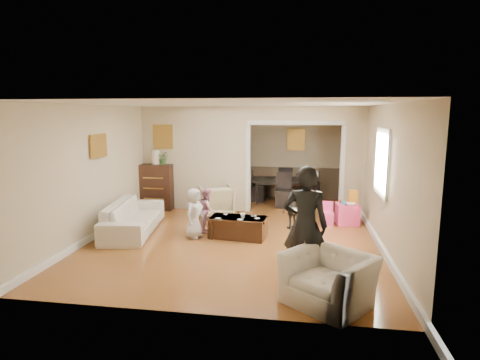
% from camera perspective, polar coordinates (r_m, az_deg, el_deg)
% --- Properties ---
extents(floor, '(7.00, 7.00, 0.00)m').
position_cam_1_polar(floor, '(8.35, -0.21, -7.35)').
color(floor, '#A4622A').
rests_on(floor, ground).
extents(partition_left, '(2.75, 0.18, 2.60)m').
position_cam_1_polar(partition_left, '(10.10, -6.33, 3.10)').
color(partition_left, '#C3B18F').
rests_on(partition_left, ground).
extents(partition_right, '(0.55, 0.18, 2.60)m').
position_cam_1_polar(partition_right, '(9.82, 15.92, 2.61)').
color(partition_right, '#C3B18F').
rests_on(partition_right, ground).
extents(partition_header, '(2.22, 0.18, 0.35)m').
position_cam_1_polar(partition_header, '(9.68, 8.02, 9.46)').
color(partition_header, '#C3B18F').
rests_on(partition_header, partition_right).
extents(window_pane, '(0.03, 0.95, 1.10)m').
position_cam_1_polar(window_pane, '(7.68, 19.85, 2.42)').
color(window_pane, white).
rests_on(window_pane, ground).
extents(framed_art_partition, '(0.45, 0.03, 0.55)m').
position_cam_1_polar(framed_art_partition, '(10.21, -11.04, 6.15)').
color(framed_art_partition, brown).
rests_on(framed_art_partition, partition_left).
extents(framed_art_sofa_wall, '(0.03, 0.55, 0.40)m').
position_cam_1_polar(framed_art_sofa_wall, '(8.32, -19.74, 4.67)').
color(framed_art_sofa_wall, brown).
extents(framed_art_alcove, '(0.45, 0.03, 0.55)m').
position_cam_1_polar(framed_art_alcove, '(11.35, 8.08, 5.80)').
color(framed_art_alcove, brown).
extents(sofa, '(1.18, 2.29, 0.64)m').
position_cam_1_polar(sofa, '(8.50, -15.10, -5.14)').
color(sofa, '#F0E5CF').
rests_on(sofa, ground).
extents(armchair_back, '(1.03, 1.04, 0.74)m').
position_cam_1_polar(armchair_back, '(9.50, -3.48, -2.97)').
color(armchair_back, '#BFB285').
rests_on(armchair_back, ground).
extents(armchair_front, '(1.36, 1.33, 0.66)m').
position_cam_1_polar(armchair_front, '(5.35, 12.71, -13.78)').
color(armchair_front, '#F0E5CF').
rests_on(armchair_front, ground).
extents(dresser, '(0.84, 0.47, 1.16)m').
position_cam_1_polar(dresser, '(10.33, -11.90, -0.94)').
color(dresser, black).
rests_on(dresser, ground).
extents(table_lamp, '(0.22, 0.22, 0.36)m').
position_cam_1_polar(table_lamp, '(10.23, -12.05, 3.25)').
color(table_lamp, beige).
rests_on(table_lamp, dresser).
extents(potted_plant, '(0.30, 0.26, 0.33)m').
position_cam_1_polar(potted_plant, '(10.16, -10.99, 3.15)').
color(potted_plant, '#446E30').
rests_on(potted_plant, dresser).
extents(coffee_table, '(1.16, 0.69, 0.41)m').
position_cam_1_polar(coffee_table, '(7.88, -0.27, -6.82)').
color(coffee_table, '#382211').
rests_on(coffee_table, ground).
extents(coffee_cup, '(0.11, 0.11, 0.09)m').
position_cam_1_polar(coffee_cup, '(7.75, 0.40, -5.16)').
color(coffee_cup, white).
rests_on(coffee_cup, coffee_table).
extents(play_table, '(0.51, 0.51, 0.45)m').
position_cam_1_polar(play_table, '(9.11, 15.21, -4.76)').
color(play_table, '#E83D79').
rests_on(play_table, ground).
extents(cereal_box, '(0.21, 0.09, 0.30)m').
position_cam_1_polar(cereal_box, '(9.14, 16.00, -2.33)').
color(cereal_box, yellow).
rests_on(cereal_box, play_table).
extents(cyan_cup, '(0.08, 0.08, 0.08)m').
position_cam_1_polar(cyan_cup, '(8.99, 14.69, -3.18)').
color(cyan_cup, teal).
rests_on(cyan_cup, play_table).
extents(toy_block, '(0.10, 0.09, 0.05)m').
position_cam_1_polar(toy_block, '(9.16, 14.46, -3.04)').
color(toy_block, red).
rests_on(toy_block, play_table).
extents(play_bowl, '(0.22, 0.22, 0.05)m').
position_cam_1_polar(play_bowl, '(8.94, 15.69, -3.39)').
color(play_bowl, white).
rests_on(play_bowl, play_table).
extents(dining_table, '(1.97, 1.35, 0.63)m').
position_cam_1_polar(dining_table, '(11.03, 6.43, -1.52)').
color(dining_table, black).
rests_on(dining_table, ground).
extents(adult_person, '(0.68, 0.49, 1.73)m').
position_cam_1_polar(adult_person, '(5.69, 9.38, -6.55)').
color(adult_person, black).
rests_on(adult_person, ground).
extents(child_kneel_a, '(0.45, 0.56, 0.99)m').
position_cam_1_polar(child_kneel_a, '(7.84, -6.62, -4.78)').
color(child_kneel_a, silver).
rests_on(child_kneel_a, ground).
extents(child_kneel_b, '(0.43, 0.51, 0.92)m').
position_cam_1_polar(child_kneel_b, '(8.24, -4.77, -4.32)').
color(child_kneel_b, '#CA7E91').
rests_on(child_kneel_b, ground).
extents(child_toddler, '(0.49, 0.41, 0.79)m').
position_cam_1_polar(child_toddler, '(8.47, 7.60, -4.43)').
color(child_toddler, black).
rests_on(child_toddler, ground).
extents(craft_papers, '(0.88, 0.48, 0.00)m').
position_cam_1_polar(craft_papers, '(7.81, 0.12, -5.39)').
color(craft_papers, white).
rests_on(craft_papers, coffee_table).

